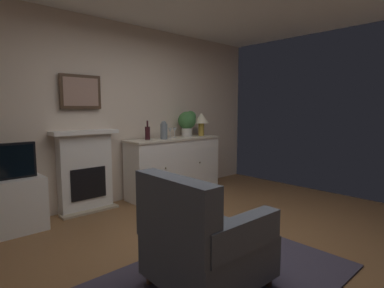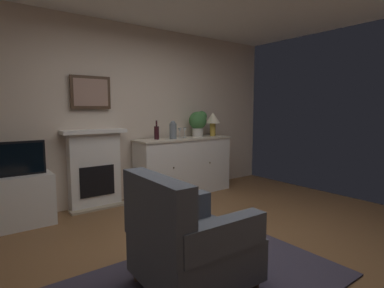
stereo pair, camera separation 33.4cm
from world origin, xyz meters
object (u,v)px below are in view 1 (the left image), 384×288
tv_cabinet (7,207)px  armchair (203,242)px  framed_picture (81,92)px  wine_bottle (148,133)px  table_lamp (201,120)px  wine_glass_left (170,131)px  fireplace_unit (85,171)px  wine_glass_center (175,130)px  sideboard_cabinet (174,166)px  tv_set (5,162)px  vase_decorative (164,130)px  potted_plant_small (187,121)px

tv_cabinet → armchair: size_ratio=0.82×
framed_picture → tv_cabinet: 1.64m
wine_bottle → armchair: size_ratio=0.32×
table_lamp → wine_bottle: size_ratio=1.38×
wine_glass_left → tv_cabinet: (-2.30, 0.02, -0.73)m
framed_picture → fireplace_unit: bearing=-90.0°
wine_glass_left → wine_glass_center: (0.11, 0.02, 0.00)m
tv_cabinet → fireplace_unit: bearing=9.4°
sideboard_cabinet → wine_bottle: (-0.48, 0.04, 0.57)m
tv_cabinet → tv_set: (0.00, -0.02, 0.51)m
wine_bottle → wine_glass_center: size_ratio=1.76×
sideboard_cabinet → vase_decorative: size_ratio=5.85×
vase_decorative → tv_set: vase_decorative is taller
wine_bottle → tv_set: bearing=-178.6°
sideboard_cabinet → wine_glass_center: bearing=31.3°
sideboard_cabinet → table_lamp: size_ratio=4.12×
sideboard_cabinet → fireplace_unit: bearing=172.8°
wine_glass_center → tv_cabinet: wine_glass_center is taller
wine_glass_left → table_lamp: bearing=0.3°
wine_glass_center → table_lamp: bearing=-1.7°
potted_plant_small → armchair: size_ratio=0.47×
table_lamp → vase_decorative: table_lamp is taller
tv_cabinet → vase_decorative: bearing=-1.7°
sideboard_cabinet → wine_glass_center: wine_glass_center is taller
vase_decorative → armchair: size_ratio=0.31×
sideboard_cabinet → wine_glass_left: bearing=-177.8°
tv_cabinet → potted_plant_small: (2.72, 0.03, 0.87)m
table_lamp → armchair: (-2.16, -2.22, -0.82)m
table_lamp → wine_glass_center: bearing=178.3°
tv_set → wine_bottle: bearing=1.4°
table_lamp → sideboard_cabinet: bearing=-180.0°
fireplace_unit → wine_glass_center: size_ratio=6.67×
sideboard_cabinet → tv_cabinet: sideboard_cabinet is taller
fireplace_unit → tv_set: bearing=-169.2°
tv_set → vase_decorative: bearing=-1.1°
table_lamp → armchair: bearing=-134.3°
sideboard_cabinet → wine_bottle: 0.75m
wine_glass_center → potted_plant_small: 0.33m
wine_glass_center → tv_cabinet: (-2.41, -0.00, -0.73)m
wine_bottle → tv_cabinet: size_ratio=0.39×
fireplace_unit → armchair: fireplace_unit is taller
fireplace_unit → table_lamp: bearing=-5.0°
framed_picture → sideboard_cabinet: framed_picture is taller
tv_set → table_lamp: bearing=0.2°
framed_picture → tv_cabinet: bearing=-168.0°
potted_plant_small → table_lamp: bearing=-9.1°
fireplace_unit → tv_cabinet: fireplace_unit is taller
fireplace_unit → wine_bottle: 1.05m
table_lamp → wine_glass_center: (-0.59, 0.02, -0.16)m
wine_glass_center → fireplace_unit: bearing=173.7°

